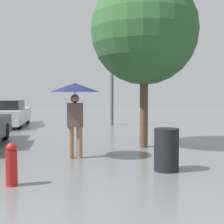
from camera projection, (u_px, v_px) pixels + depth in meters
pedestrian at (75, 96)px, 7.39m from camera, size 1.19×1.19×1.80m
parked_car_farthest at (5, 114)px, 14.93m from camera, size 1.88×4.28×1.24m
tree at (144, 31)px, 8.83m from camera, size 3.05×3.05×4.85m
street_lamp at (112, 79)px, 15.31m from camera, size 0.31×0.31×3.86m
trash_bin at (166, 150)px, 6.23m from camera, size 0.49×0.49×0.85m
fire_hydrant at (11, 164)px, 5.22m from camera, size 0.19×0.19×0.73m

